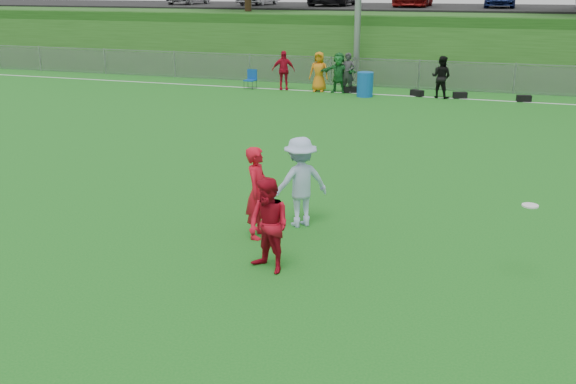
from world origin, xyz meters
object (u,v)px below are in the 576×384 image
at_px(recycling_bin, 365,84).
at_px(player_red_left, 258,193).
at_px(frisbee, 530,206).
at_px(player_red_center, 269,226).
at_px(player_blue, 300,182).

bearing_deg(recycling_bin, player_red_left, -85.55).
bearing_deg(frisbee, player_red_center, -167.56).
bearing_deg(player_blue, frisbee, 122.25).
distance_m(player_blue, frisbee, 4.28).
relative_size(player_blue, recycling_bin, 1.74).
bearing_deg(recycling_bin, player_blue, -83.16).
height_order(player_blue, frisbee, player_blue).
bearing_deg(player_red_left, player_red_center, -155.32).
xyz_separation_m(player_blue, recycling_bin, (-1.80, 14.98, -0.37)).
relative_size(player_red_center, player_blue, 0.90).
bearing_deg(frisbee, player_blue, 162.56).
xyz_separation_m(player_red_left, recycling_bin, (-1.23, 15.78, -0.36)).
height_order(player_red_center, recycling_bin, player_red_center).
relative_size(player_red_left, player_red_center, 1.09).
height_order(player_red_left, player_blue, player_blue).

